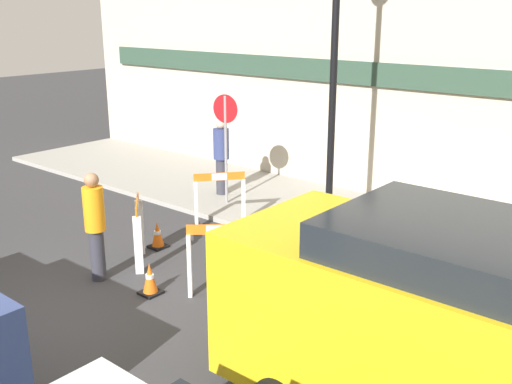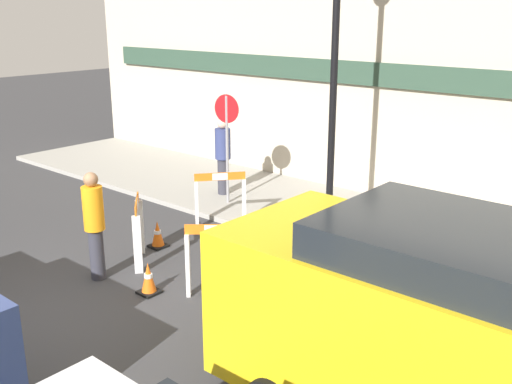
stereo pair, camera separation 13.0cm
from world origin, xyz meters
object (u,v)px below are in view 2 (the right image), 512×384
object	(u,v)px
person_pedestrian	(223,154)
work_van	(470,337)
streetlamp_post	(336,18)
stop_sign	(227,131)
person_worker	(94,222)

from	to	relation	value
person_pedestrian	work_van	xyz separation A→B (m)	(7.39, -4.42, 0.21)
streetlamp_post	work_van	distance (m)	6.49
person_pedestrian	work_van	world-z (taller)	work_van
stop_sign	person_worker	size ratio (longest dim) A/B	1.33
streetlamp_post	stop_sign	bearing A→B (deg)	-179.11
streetlamp_post	stop_sign	size ratio (longest dim) A/B	2.61
streetlamp_post	stop_sign	xyz separation A→B (m)	(-2.59, -0.04, -2.31)
person_worker	work_van	world-z (taller)	work_van
person_worker	person_pedestrian	size ratio (longest dim) A/B	1.02
person_worker	streetlamp_post	bearing A→B (deg)	0.20
stop_sign	person_pedestrian	xyz separation A→B (m)	(-0.52, 0.41, -0.64)
stop_sign	person_pedestrian	size ratio (longest dim) A/B	1.36
streetlamp_post	stop_sign	distance (m)	3.47
work_van	person_pedestrian	bearing A→B (deg)	149.09
streetlamp_post	person_pedestrian	size ratio (longest dim) A/B	3.54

